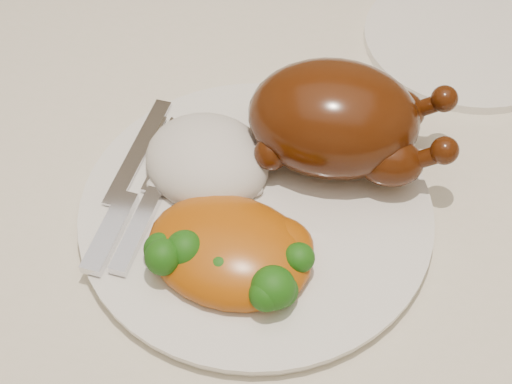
# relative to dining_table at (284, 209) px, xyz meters

# --- Properties ---
(dining_table) EXTENTS (1.60, 0.90, 0.76)m
(dining_table) POSITION_rel_dining_table_xyz_m (0.00, 0.00, 0.00)
(dining_table) COLOR brown
(dining_table) RESTS_ON floor
(tablecloth) EXTENTS (1.73, 1.03, 0.18)m
(tablecloth) POSITION_rel_dining_table_xyz_m (0.00, 0.00, 0.07)
(tablecloth) COLOR silver
(tablecloth) RESTS_ON dining_table
(dinner_plate) EXTENTS (0.36, 0.36, 0.01)m
(dinner_plate) POSITION_rel_dining_table_xyz_m (-0.02, -0.09, 0.11)
(dinner_plate) COLOR white
(dinner_plate) RESTS_ON tablecloth
(side_plate) EXTENTS (0.29, 0.29, 0.01)m
(side_plate) POSITION_rel_dining_table_xyz_m (0.17, 0.18, 0.11)
(side_plate) COLOR white
(side_plate) RESTS_ON tablecloth
(roast_chicken) EXTENTS (0.18, 0.12, 0.10)m
(roast_chicken) POSITION_rel_dining_table_xyz_m (0.05, -0.02, 0.16)
(roast_chicken) COLOR #4D1C08
(roast_chicken) RESTS_ON dinner_plate
(rice_mound) EXTENTS (0.15, 0.14, 0.06)m
(rice_mound) POSITION_rel_dining_table_xyz_m (-0.07, -0.05, 0.13)
(rice_mound) COLOR white
(rice_mound) RESTS_ON dinner_plate
(mac_and_cheese) EXTENTS (0.16, 0.14, 0.05)m
(mac_and_cheese) POSITION_rel_dining_table_xyz_m (-0.03, -0.15, 0.13)
(mac_and_cheese) COLOR #B05B0B
(mac_and_cheese) RESTS_ON dinner_plate
(cutlery) EXTENTS (0.05, 0.20, 0.01)m
(cutlery) POSITION_rel_dining_table_xyz_m (-0.12, -0.10, 0.12)
(cutlery) COLOR silver
(cutlery) RESTS_ON dinner_plate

